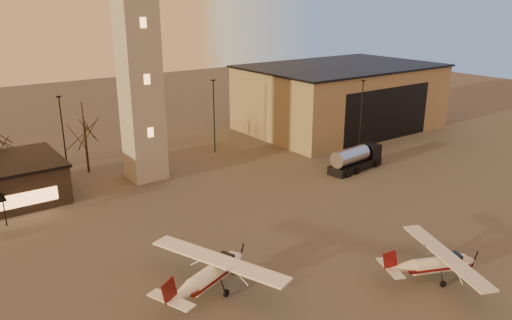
# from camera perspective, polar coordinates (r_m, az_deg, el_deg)

# --- Properties ---
(ground) EXTENTS (220.00, 220.00, 0.00)m
(ground) POSITION_cam_1_polar(r_m,az_deg,el_deg) (38.17, 6.91, -14.54)
(ground) COLOR #413F3C
(ground) RESTS_ON ground
(control_tower) EXTENTS (6.80, 6.80, 32.60)m
(control_tower) POSITION_cam_1_polar(r_m,az_deg,el_deg) (57.90, -13.47, 13.44)
(control_tower) COLOR #A19F99
(control_tower) RESTS_ON ground
(hangar) EXTENTS (30.60, 20.60, 10.30)m
(hangar) POSITION_cam_1_polar(r_m,az_deg,el_deg) (83.13, 9.59, 7.15)
(hangar) COLOR #8E785D
(hangar) RESTS_ON ground
(light_poles) EXTENTS (58.50, 12.25, 10.14)m
(light_poles) POSITION_cam_1_polar(r_m,az_deg,el_deg) (60.76, -12.66, 3.22)
(light_poles) COLOR black
(light_poles) RESTS_ON ground
(cessna_front) EXTENTS (8.34, 10.07, 2.86)m
(cessna_front) POSITION_cam_1_polar(r_m,az_deg,el_deg) (41.29, 20.30, -11.36)
(cessna_front) COLOR silver
(cessna_front) RESTS_ON ground
(cessna_rear) EXTENTS (9.45, 11.50, 3.24)m
(cessna_rear) POSITION_cam_1_polar(r_m,az_deg,el_deg) (37.68, -4.69, -12.95)
(cessna_rear) COLOR white
(cessna_rear) RESTS_ON ground
(fuel_truck) EXTENTS (8.36, 3.46, 3.02)m
(fuel_truck) POSITION_cam_1_polar(r_m,az_deg,el_deg) (63.35, 11.28, -0.05)
(fuel_truck) COLOR black
(fuel_truck) RESTS_ON ground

